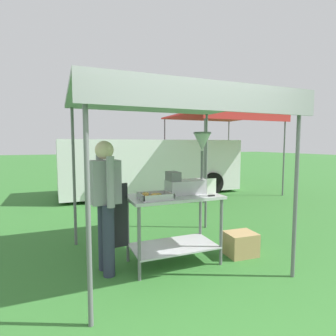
% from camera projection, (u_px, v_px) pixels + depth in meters
% --- Properties ---
extents(ground_plane, '(70.00, 70.00, 0.00)m').
position_uv_depth(ground_plane, '(102.00, 199.00, 7.77)').
color(ground_plane, '#33702D').
extents(stall_canopy, '(2.52, 2.26, 2.16)m').
position_uv_depth(stall_canopy, '(171.00, 105.00, 3.50)').
color(stall_canopy, slate).
rests_on(stall_canopy, ground).
extents(donut_cart, '(1.20, 0.65, 0.91)m').
position_uv_depth(donut_cart, '(174.00, 215.00, 3.54)').
color(donut_cart, '#B7B7BC').
rests_on(donut_cart, ground).
extents(donut_tray, '(0.38, 0.30, 0.07)m').
position_uv_depth(donut_tray, '(155.00, 197.00, 3.30)').
color(donut_tray, '#B7B7BC').
rests_on(donut_tray, donut_cart).
extents(donut_fryer, '(0.62, 0.28, 0.82)m').
position_uv_depth(donut_fryer, '(191.00, 172.00, 3.66)').
color(donut_fryer, '#B7B7BC').
rests_on(donut_fryer, donut_cart).
extents(menu_sign, '(0.13, 0.05, 0.23)m').
position_uv_depth(menu_sign, '(211.00, 189.00, 3.46)').
color(menu_sign, black).
rests_on(menu_sign, donut_cart).
extents(vendor, '(0.46, 0.54, 1.61)m').
position_uv_depth(vendor, '(106.00, 200.00, 3.26)').
color(vendor, '#2D3347').
rests_on(vendor, ground).
extents(supply_crate, '(0.43, 0.36, 0.32)m').
position_uv_depth(supply_crate, '(241.00, 244.00, 3.84)').
color(supply_crate, tan).
rests_on(supply_crate, ground).
extents(van_white, '(5.56, 2.16, 1.69)m').
position_uv_depth(van_white, '(150.00, 166.00, 8.64)').
color(van_white, white).
rests_on(van_white, ground).
extents(neighbour_tent, '(2.93, 3.08, 2.50)m').
position_uv_depth(neighbour_tent, '(220.00, 118.00, 8.82)').
color(neighbour_tent, slate).
rests_on(neighbour_tent, ground).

